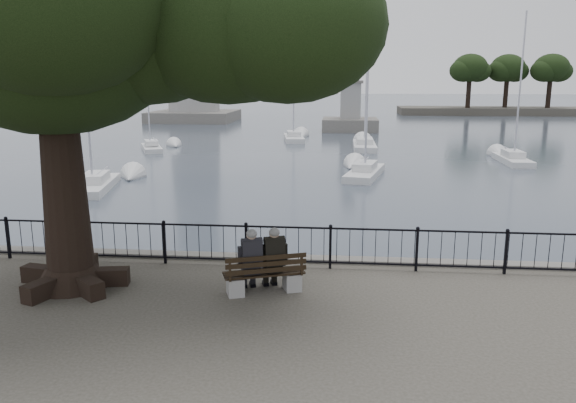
# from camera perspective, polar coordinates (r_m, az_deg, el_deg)

# --- Properties ---
(harbor) EXTENTS (260.00, 260.00, 1.20)m
(harbor) POSITION_cam_1_polar(r_m,az_deg,el_deg) (14.11, 0.20, -7.93)
(harbor) COLOR #5D5852
(harbor) RESTS_ON ground
(railing) EXTENTS (22.06, 0.06, 1.00)m
(railing) POSITION_cam_1_polar(r_m,az_deg,el_deg) (13.30, 0.00, -4.39)
(railing) COLOR black
(railing) RESTS_ON ground
(bench) EXTENTS (1.76, 1.05, 0.89)m
(bench) POSITION_cam_1_polar(r_m,az_deg,el_deg) (11.82, -2.41, -7.84)
(bench) COLOR gray
(bench) RESTS_ON ground
(person_left) EXTENTS (0.57, 0.77, 1.41)m
(person_left) POSITION_cam_1_polar(r_m,az_deg,el_deg) (11.75, -3.80, -6.23)
(person_left) COLOR black
(person_left) RESTS_ON ground
(person_right) EXTENTS (0.57, 0.77, 1.41)m
(person_right) POSITION_cam_1_polar(r_m,az_deg,el_deg) (11.84, -1.53, -6.06)
(person_right) COLOR black
(person_right) RESTS_ON ground
(tree) EXTENTS (10.72, 7.49, 8.75)m
(tree) POSITION_cam_1_polar(r_m,az_deg,el_deg) (12.23, -19.29, 18.12)
(tree) COLOR black
(tree) RESTS_ON ground
(lighthouse) EXTENTS (10.45, 10.45, 31.83)m
(lighthouse) POSITION_cam_1_polar(r_m,az_deg,el_deg) (75.13, -9.83, 18.35)
(lighthouse) COLOR #5D5852
(lighthouse) RESTS_ON ground
(lion_monument) EXTENTS (5.74, 5.74, 8.53)m
(lion_monument) POSITION_cam_1_polar(r_m,az_deg,el_deg) (60.20, 6.35, 9.17)
(lion_monument) COLOR #5D5852
(lion_monument) RESTS_ON ground
(sailboat_a) EXTENTS (2.52, 5.49, 10.21)m
(sailboat_a) POSITION_cam_1_polar(r_m,az_deg,el_deg) (29.47, -18.98, 1.75)
(sailboat_a) COLOR silver
(sailboat_a) RESTS_ON ground
(sailboat_c) EXTENTS (2.57, 5.54, 9.66)m
(sailboat_c) POSITION_cam_1_polar(r_m,az_deg,el_deg) (31.88, 7.81, 3.04)
(sailboat_c) COLOR silver
(sailboat_c) RESTS_ON ground
(sailboat_d) EXTENTS (1.47, 5.16, 9.69)m
(sailboat_d) POSITION_cam_1_polar(r_m,az_deg,el_deg) (39.68, 21.86, 4.10)
(sailboat_d) COLOR silver
(sailboat_d) RESTS_ON ground
(sailboat_e) EXTENTS (3.00, 4.72, 9.92)m
(sailboat_e) POSITION_cam_1_polar(r_m,az_deg,el_deg) (44.55, -13.70, 5.47)
(sailboat_e) COLOR silver
(sailboat_e) RESTS_ON ground
(sailboat_f) EXTENTS (1.70, 6.08, 12.67)m
(sailboat_f) POSITION_cam_1_polar(r_m,az_deg,el_deg) (44.77, 7.77, 5.78)
(sailboat_f) COLOR silver
(sailboat_f) RESTS_ON ground
(sailboat_h) EXTENTS (2.38, 5.88, 13.11)m
(sailboat_h) POSITION_cam_1_polar(r_m,az_deg,el_deg) (50.39, 0.59, 6.64)
(sailboat_h) COLOR silver
(sailboat_h) RESTS_ON ground
(far_shore) EXTENTS (30.00, 8.60, 9.18)m
(far_shore) POSITION_cam_1_polar(r_m,az_deg,el_deg) (92.88, 21.10, 10.69)
(far_shore) COLOR #39352D
(far_shore) RESTS_ON ground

